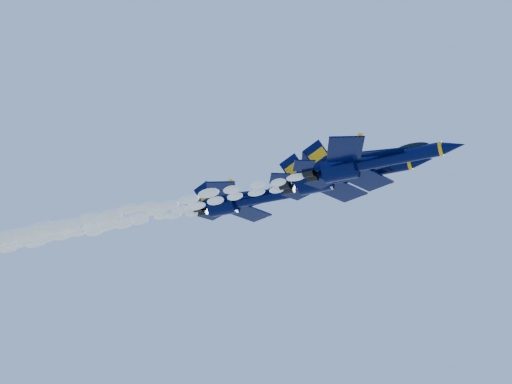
% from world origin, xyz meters
% --- Properties ---
extents(jet_lead, '(16.89, 13.85, 6.28)m').
position_xyz_m(jet_lead, '(16.91, -9.06, 148.69)').
color(jet_lead, black).
extents(smoke_trail_jet_lead, '(53.98, 2.15, 1.94)m').
position_xyz_m(smoke_trail_jet_lead, '(-17.29, -9.06, 148.23)').
color(smoke_trail_jet_lead, white).
extents(jet_second, '(17.79, 14.60, 6.61)m').
position_xyz_m(jet_second, '(12.25, -3.34, 150.63)').
color(jet_second, black).
extents(smoke_trail_jet_second, '(53.98, 2.27, 2.04)m').
position_xyz_m(smoke_trail_jet_second, '(-22.35, -3.34, 150.16)').
color(smoke_trail_jet_second, white).
extents(jet_third, '(17.47, 14.33, 6.49)m').
position_xyz_m(jet_third, '(-3.02, 3.09, 152.87)').
color(jet_third, black).
extents(smoke_trail_jet_third, '(53.98, 2.23, 2.00)m').
position_xyz_m(smoke_trail_jet_third, '(-37.47, 3.09, 152.40)').
color(smoke_trail_jet_third, white).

